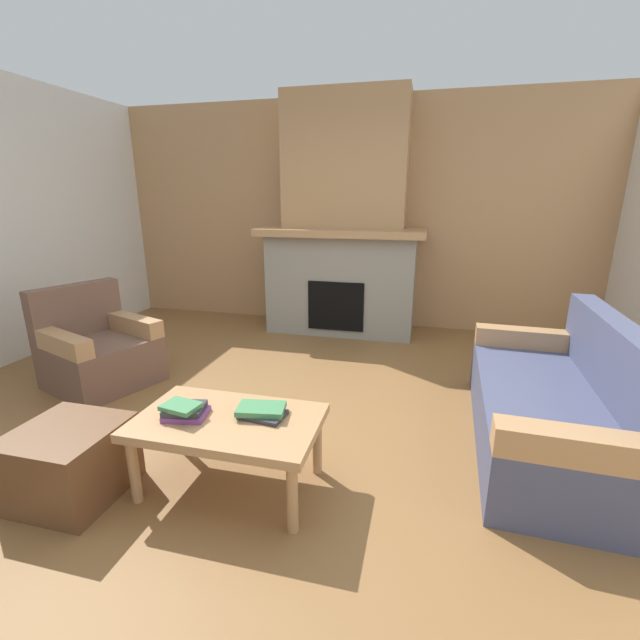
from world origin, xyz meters
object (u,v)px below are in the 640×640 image
(armchair, at_px, (98,351))
(ottoman, at_px, (70,462))
(couch, at_px, (557,406))
(fireplace, at_px, (343,233))
(coffee_table, at_px, (228,427))

(armchair, height_order, ottoman, armchair)
(ottoman, bearing_deg, couch, 23.35)
(fireplace, xyz_separation_m, coffee_table, (-0.02, -3.10, -0.79))
(fireplace, distance_m, couch, 3.01)
(couch, relative_size, ottoman, 3.53)
(armchair, distance_m, ottoman, 1.57)
(couch, xyz_separation_m, armchair, (-3.59, 0.12, 0.01))
(fireplace, relative_size, armchair, 2.77)
(coffee_table, distance_m, ottoman, 0.88)
(coffee_table, bearing_deg, fireplace, 89.59)
(armchair, distance_m, coffee_table, 2.00)
(couch, relative_size, coffee_table, 1.84)
(couch, bearing_deg, armchair, 178.05)
(couch, xyz_separation_m, ottoman, (-2.69, -1.16, -0.09))
(couch, bearing_deg, ottoman, -156.65)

